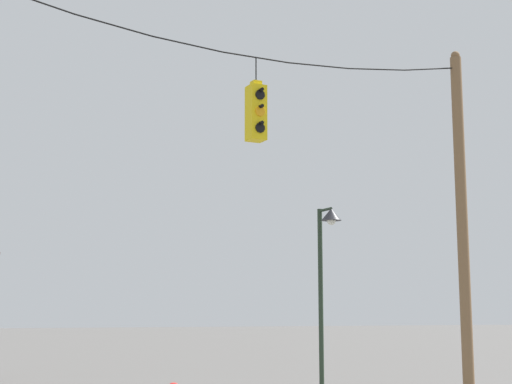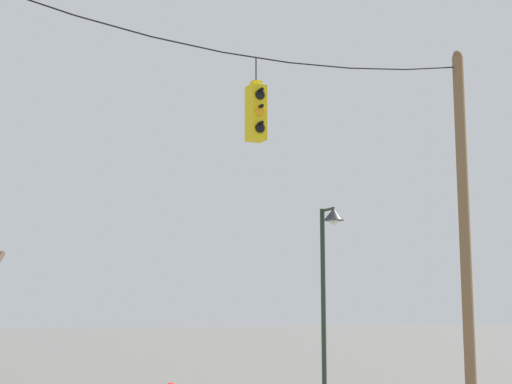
% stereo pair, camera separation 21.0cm
% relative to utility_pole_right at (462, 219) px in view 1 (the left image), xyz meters
% --- Properties ---
extents(utility_pole_right, '(0.25, 0.25, 7.89)m').
position_rel_utility_pole_right_xyz_m(utility_pole_right, '(0.00, 0.00, 0.00)').
color(utility_pole_right, brown).
rests_on(utility_pole_right, ground_plane).
extents(span_wire, '(10.40, 0.03, 0.56)m').
position_rel_utility_pole_right_xyz_m(span_wire, '(-5.20, -0.00, 3.20)').
color(span_wire, black).
extents(traffic_light_near_right_pole, '(0.34, 0.46, 1.72)m').
position_rel_utility_pole_right_xyz_m(traffic_light_near_right_pole, '(-5.21, -0.01, 1.88)').
color(traffic_light_near_right_pole, yellow).
extents(street_lamp, '(0.51, 0.87, 4.47)m').
position_rel_utility_pole_right_xyz_m(street_lamp, '(-1.70, 3.07, -0.51)').
color(street_lamp, '#233323').
rests_on(street_lamp, ground_plane).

